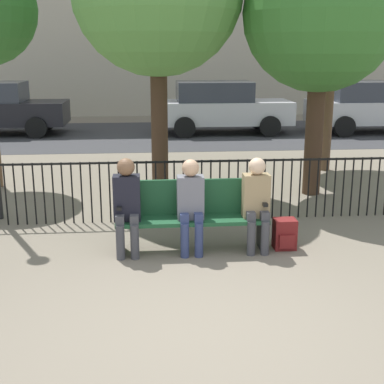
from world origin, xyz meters
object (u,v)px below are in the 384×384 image
Objects in this scene: seated_person_1 at (191,201)px; backpack at (285,234)px; parked_car_2 at (373,106)px; parked_car_0 at (221,107)px; tree_2 at (321,14)px; tree_3 at (334,21)px; seated_person_2 at (256,199)px; seated_person_0 at (127,201)px; park_bench at (191,212)px.

seated_person_1 reaches higher than backpack.
parked_car_2 reaches higher than seated_person_1.
parked_car_0 is at bearing 86.88° from backpack.
parked_car_0 is (-0.65, 7.47, -2.31)m from tree_2.
tree_3 reaches higher than parked_car_0.
seated_person_2 is at bearing -177.09° from backpack.
seated_person_2 is 5.86m from tree_3.
tree_2 is at bearing -114.94° from tree_3.
parked_car_2 reaches higher than seated_person_2.
seated_person_1 is 12.01m from parked_car_2.
seated_person_0 is 1.02× the size of seated_person_2.
tree_2 is at bearing 48.42° from seated_person_1.
parked_car_0 is (0.96, 10.24, 0.15)m from seated_person_2.
tree_2 is at bearing 59.93° from seated_person_2.
backpack is at bearing -114.19° from tree_3.
seated_person_1 is 0.85m from seated_person_2.
tree_2 reaches higher than parked_car_2.
seated_person_0 is at bearing -126.73° from parked_car_2.
park_bench is 0.87m from seated_person_0.
parked_car_0 reaches higher than seated_person_0.
seated_person_1 is at bearing -179.06° from backpack.
seated_person_0 is 0.30× the size of parked_car_0.
tree_3 is (2.10, 4.68, 2.95)m from backpack.
parked_car_0 is (1.79, 10.11, 0.34)m from park_bench.
seated_person_1 is 0.27× the size of tree_2.
park_bench is at bearing -123.89° from parked_car_2.
parked_car_0 is (1.81, 10.24, 0.15)m from seated_person_1.
tree_3 is at bearing 48.45° from seated_person_0.
tree_3 is (3.33, 4.57, 2.65)m from park_bench.
tree_2 is 2.13m from tree_3.
park_bench is 0.44× the size of tree_2.
park_bench is 1.60× the size of seated_person_1.
parked_car_2 is at bearing -2.84° from parked_car_0.
seated_person_1 is (-0.02, -0.13, 0.19)m from park_bench.
tree_3 is at bearing -74.40° from parked_car_0.
seated_person_1 is 0.29× the size of parked_car_2.
tree_2 reaches higher than parked_car_0.
park_bench is at bearing 174.96° from backpack.
parked_car_0 is at bearing 79.98° from seated_person_1.
park_bench is 1.27m from backpack.
park_bench is at bearing -126.10° from tree_3.
parked_car_2 is (6.63, 9.87, 0.34)m from park_bench.
tree_3 is (0.90, 1.93, -0.00)m from tree_2.
tree_2 reaches higher than seated_person_2.
tree_3 is (3.36, 4.70, 2.46)m from seated_person_1.
backpack is at bearing -118.41° from parked_car_2.
park_bench is 0.47× the size of parked_car_0.
seated_person_2 reaches higher than park_bench.
seated_person_1 is at bearing -100.02° from parked_car_0.
seated_person_2 is at bearing -120.07° from tree_2.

